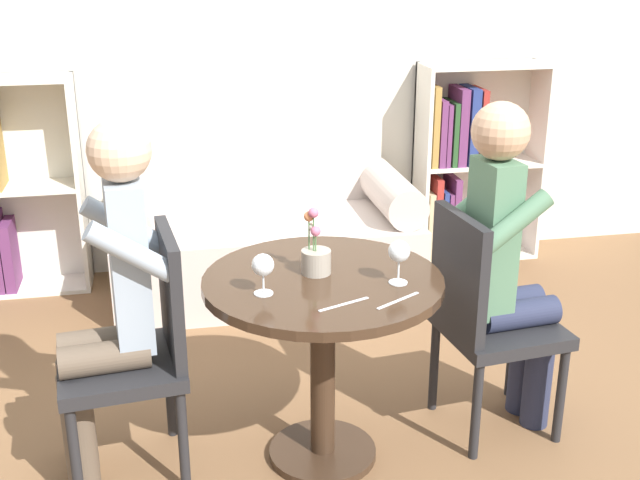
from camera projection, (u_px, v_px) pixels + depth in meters
name	position (u px, v px, depth m)	size (l,w,h in m)	color
ground_plane	(323.00, 455.00, 3.01)	(16.00, 16.00, 0.00)	brown
back_wall	(249.00, 32.00, 4.42)	(5.20, 0.05, 2.70)	beige
round_table	(323.00, 321.00, 2.82)	(0.84, 0.84, 0.73)	#382619
couch	(264.00, 235.00, 4.39)	(1.61, 0.80, 0.92)	beige
bookshelf_right	(462.00, 163.00, 4.76)	(0.74, 0.28, 1.17)	silver
chair_left	(140.00, 346.00, 2.78)	(0.46, 0.46, 0.90)	#232326
chair_right	(484.00, 314.00, 3.02)	(0.46, 0.46, 0.90)	#232326
person_left	(110.00, 298.00, 2.69)	(0.44, 0.37, 1.29)	brown
person_right	(507.00, 262.00, 2.98)	(0.44, 0.37, 1.30)	#282D47
wine_glass_left	(263.00, 266.00, 2.60)	(0.07, 0.07, 0.14)	white
wine_glass_right	(399.00, 253.00, 2.68)	(0.07, 0.07, 0.15)	white
flower_vase	(316.00, 255.00, 2.78)	(0.10, 0.10, 0.24)	#9E9384
knife_left_setting	(398.00, 301.00, 2.58)	(0.17, 0.11, 0.00)	silver
fork_left_setting	(344.00, 304.00, 2.55)	(0.18, 0.08, 0.00)	silver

